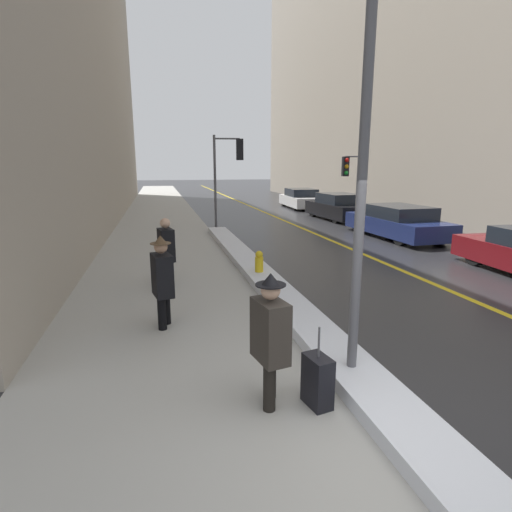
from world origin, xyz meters
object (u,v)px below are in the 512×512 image
pedestrian_in_fedora (270,335)px  parked_car_navy (397,222)px  traffic_light_near (230,161)px  parked_car_white (301,199)px  pedestrian_in_glasses (166,249)px  traffic_light_far (353,173)px  rolling_suitcase (317,381)px  pedestrian_with_shoulder_bag (162,278)px  lamp_post (366,102)px  parked_car_black (338,207)px  fire_hydrant (259,265)px

pedestrian_in_fedora → parked_car_navy: (7.65, 9.43, -0.26)m
parked_car_navy → traffic_light_near: bearing=51.3°
parked_car_white → pedestrian_in_glasses: bearing=153.8°
traffic_light_far → parked_car_navy: bearing=86.3°
rolling_suitcase → pedestrian_in_glasses: bearing=-175.2°
pedestrian_with_shoulder_bag → parked_car_navy: (8.77, 6.83, -0.27)m
pedestrian_in_fedora → parked_car_white: bearing=147.8°
rolling_suitcase → traffic_light_far: bearing=140.5°
pedestrian_with_shoulder_bag → pedestrian_in_glasses: pedestrian_with_shoulder_bag is taller
pedestrian_with_shoulder_bag → rolling_suitcase: 3.24m
lamp_post → parked_car_white: 21.79m
traffic_light_near → parked_car_white: (5.89, 7.10, -2.28)m
lamp_post → pedestrian_with_shoulder_bag: lamp_post is taller
parked_car_black → parked_car_white: 5.88m
traffic_light_far → pedestrian_in_fedora: (-7.82, -13.57, -1.49)m
traffic_light_far → rolling_suitcase: bearing=60.6°
traffic_light_far → fire_hydrant: traffic_light_far is taller
pedestrian_in_fedora → traffic_light_near: bearing=160.3°
traffic_light_near → fire_hydrant: (-0.86, -8.67, -2.53)m
pedestrian_in_glasses → parked_car_navy: bearing=105.5°
fire_hydrant → parked_car_black: bearing=56.1°
parked_car_black → pedestrian_in_fedora: bearing=150.3°
traffic_light_near → pedestrian_in_fedora: (-2.01, -13.72, -2.03)m
lamp_post → pedestrian_with_shoulder_bag: size_ratio=3.61×
traffic_light_near → pedestrian_in_glasses: traffic_light_near is taller
pedestrian_in_glasses → pedestrian_with_shoulder_bag: bearing=-14.3°
parked_car_navy → rolling_suitcase: bearing=141.8°
traffic_light_near → pedestrian_in_glasses: (-3.00, -8.67, -2.02)m
traffic_light_near → parked_car_white: traffic_light_near is taller
rolling_suitcase → lamp_post: bearing=113.0°
traffic_light_near → traffic_light_far: traffic_light_near is taller
parked_car_navy → fire_hydrant: (-6.50, -4.38, -0.24)m
lamp_post → parked_car_navy: size_ratio=1.20×
pedestrian_in_glasses → parked_car_white: size_ratio=0.33×
fire_hydrant → pedestrian_with_shoulder_bag: bearing=-132.7°
parked_car_white → parked_car_navy: bearing=-178.0°
traffic_light_near → fire_hydrant: traffic_light_near is taller
pedestrian_with_shoulder_bag → fire_hydrant: (2.26, 2.45, -0.51)m
pedestrian_with_shoulder_bag → parked_car_white: bearing=142.3°
traffic_light_near → parked_car_navy: bearing=-31.7°
traffic_light_far → pedestrian_with_shoulder_bag: size_ratio=2.07×
traffic_light_near → pedestrian_with_shoulder_bag: traffic_light_near is taller
parked_car_navy → pedestrian_in_glasses: bearing=115.4°
parked_car_navy → parked_car_white: bearing=-2.8°
pedestrian_in_glasses → parked_car_navy: (8.64, 4.38, -0.27)m
traffic_light_near → parked_car_white: size_ratio=0.86×
rolling_suitcase → parked_car_black: bearing=142.8°
parked_car_black → pedestrian_in_glasses: bearing=136.3°
traffic_light_far → pedestrian_in_glasses: size_ratio=2.11×
parked_car_navy → parked_car_white: 11.40m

